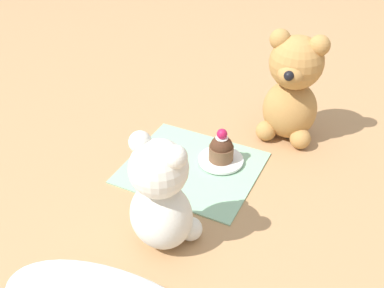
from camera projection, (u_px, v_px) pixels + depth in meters
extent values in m
plane|color=tan|center=(192.00, 168.00, 0.84)|extent=(4.00, 4.00, 0.00)
cube|color=#8EBC99|center=(192.00, 167.00, 0.84)|extent=(0.24, 0.21, 0.01)
ellipsoid|color=silver|center=(161.00, 215.00, 0.66)|extent=(0.11, 0.10, 0.11)
sphere|color=silver|center=(159.00, 169.00, 0.61)|extent=(0.08, 0.08, 0.08)
ellipsoid|color=silver|center=(173.00, 159.00, 0.64)|extent=(0.04, 0.04, 0.03)
sphere|color=black|center=(179.00, 151.00, 0.64)|extent=(0.02, 0.02, 0.02)
sphere|color=silver|center=(176.00, 157.00, 0.58)|extent=(0.03, 0.03, 0.03)
sphere|color=silver|center=(140.00, 142.00, 0.61)|extent=(0.03, 0.03, 0.03)
sphere|color=silver|center=(190.00, 229.00, 0.69)|extent=(0.04, 0.04, 0.04)
sphere|color=silver|center=(158.00, 213.00, 0.72)|extent=(0.04, 0.04, 0.04)
ellipsoid|color=#B78447|center=(290.00, 109.00, 0.90)|extent=(0.11, 0.10, 0.12)
sphere|color=#B78447|center=(296.00, 62.00, 0.84)|extent=(0.10, 0.10, 0.10)
ellipsoid|color=#B78447|center=(291.00, 74.00, 0.81)|extent=(0.05, 0.05, 0.04)
sphere|color=black|center=(289.00, 76.00, 0.79)|extent=(0.02, 0.02, 0.02)
sphere|color=#B78447|center=(280.00, 39.00, 0.83)|extent=(0.04, 0.04, 0.04)
sphere|color=#B78447|center=(319.00, 45.00, 0.80)|extent=(0.04, 0.04, 0.04)
sphere|color=#B78447|center=(266.00, 131.00, 0.91)|extent=(0.04, 0.04, 0.04)
sphere|color=#B78447|center=(300.00, 139.00, 0.88)|extent=(0.04, 0.04, 0.04)
cylinder|color=brown|center=(153.00, 164.00, 0.82)|extent=(0.05, 0.05, 0.03)
sphere|color=#472819|center=(153.00, 157.00, 0.81)|extent=(0.04, 0.04, 0.04)
cylinder|color=white|center=(152.00, 149.00, 0.80)|extent=(0.02, 0.02, 0.00)
sphere|color=#B71947|center=(152.00, 145.00, 0.79)|extent=(0.02, 0.02, 0.02)
cylinder|color=white|center=(221.00, 160.00, 0.85)|extent=(0.09, 0.09, 0.01)
cylinder|color=brown|center=(221.00, 153.00, 0.84)|extent=(0.05, 0.05, 0.03)
sphere|color=#472819|center=(221.00, 147.00, 0.83)|extent=(0.04, 0.04, 0.04)
cylinder|color=white|center=(222.00, 138.00, 0.82)|extent=(0.02, 0.02, 0.00)
sphere|color=#B71947|center=(222.00, 134.00, 0.81)|extent=(0.02, 0.02, 0.02)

